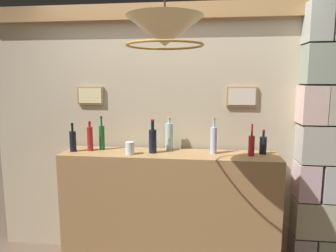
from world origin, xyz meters
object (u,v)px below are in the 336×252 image
object	(u,v)px
liquor_bottle_scotch	(214,140)
pendant_lamp	(165,32)
liquor_bottle_amaro	(102,137)
liquor_bottle_sherry	(153,140)
liquor_bottle_rye	(263,145)
liquor_bottle_mezcal	(90,138)
liquor_bottle_gin	(169,136)
liquor_bottle_bourbon	(73,141)
liquor_bottle_port	(251,145)
glass_tumbler_rocks	(130,148)

from	to	relation	value
liquor_bottle_scotch	pendant_lamp	world-z (taller)	pendant_lamp
liquor_bottle_amaro	pendant_lamp	distance (m)	1.26
liquor_bottle_sherry	pendant_lamp	distance (m)	1.04
pendant_lamp	liquor_bottle_rye	bearing A→B (deg)	41.21
liquor_bottle_mezcal	liquor_bottle_amaro	bearing A→B (deg)	28.93
liquor_bottle_scotch	liquor_bottle_gin	bearing A→B (deg)	166.64
pendant_lamp	liquor_bottle_amaro	bearing A→B (deg)	135.04
liquor_bottle_scotch	pendant_lamp	bearing A→B (deg)	-118.18
liquor_bottle_amaro	liquor_bottle_bourbon	bearing A→B (deg)	-157.05
liquor_bottle_rye	liquor_bottle_gin	bearing A→B (deg)	175.59
liquor_bottle_port	liquor_bottle_sherry	bearing A→B (deg)	179.69
liquor_bottle_rye	liquor_bottle_amaro	size ratio (longest dim) A/B	0.70
liquor_bottle_sherry	glass_tumbler_rocks	bearing A→B (deg)	-156.78
liquor_bottle_sherry	pendant_lamp	bearing A→B (deg)	-72.78
liquor_bottle_gin	pendant_lamp	distance (m)	1.10
liquor_bottle_gin	pendant_lamp	size ratio (longest dim) A/B	0.60
liquor_bottle_sherry	pendant_lamp	world-z (taller)	pendant_lamp
liquor_bottle_rye	liquor_bottle_scotch	xyz separation A→B (m)	(-0.43, -0.03, 0.04)
liquor_bottle_port	liquor_bottle_amaro	xyz separation A→B (m)	(-1.34, 0.07, 0.02)
liquor_bottle_gin	liquor_bottle_mezcal	world-z (taller)	liquor_bottle_gin
liquor_bottle_gin	liquor_bottle_rye	bearing A→B (deg)	-4.41
liquor_bottle_mezcal	liquor_bottle_port	bearing A→B (deg)	-0.81
liquor_bottle_rye	liquor_bottle_port	world-z (taller)	liquor_bottle_port
liquor_bottle_gin	liquor_bottle_port	world-z (taller)	liquor_bottle_gin
liquor_bottle_scotch	liquor_bottle_rye	bearing A→B (deg)	4.22
liquor_bottle_bourbon	glass_tumbler_rocks	size ratio (longest dim) A/B	2.35
liquor_bottle_gin	liquor_bottle_rye	size ratio (longest dim) A/B	1.40
glass_tumbler_rocks	liquor_bottle_sherry	bearing A→B (deg)	23.22
liquor_bottle_rye	liquor_bottle_mezcal	distance (m)	1.54
liquor_bottle_gin	liquor_bottle_amaro	world-z (taller)	liquor_bottle_amaro
liquor_bottle_gin	liquor_bottle_port	bearing A→B (deg)	-10.85
liquor_bottle_port	glass_tumbler_rocks	world-z (taller)	liquor_bottle_port
liquor_bottle_sherry	pendant_lamp	size ratio (longest dim) A/B	0.59
liquor_bottle_port	liquor_bottle_scotch	size ratio (longest dim) A/B	0.87
liquor_bottle_port	pendant_lamp	distance (m)	1.23
liquor_bottle_scotch	liquor_bottle_amaro	bearing A→B (deg)	178.33
liquor_bottle_port	liquor_bottle_mezcal	bearing A→B (deg)	179.19
liquor_bottle_gin	liquor_bottle_scotch	size ratio (longest dim) A/B	0.96
liquor_bottle_rye	liquor_bottle_amaro	world-z (taller)	liquor_bottle_amaro
liquor_bottle_gin	liquor_bottle_sherry	distance (m)	0.19
liquor_bottle_mezcal	liquor_bottle_sherry	bearing A→B (deg)	-1.53
liquor_bottle_sherry	glass_tumbler_rocks	distance (m)	0.21
liquor_bottle_rye	liquor_bottle_mezcal	bearing A→B (deg)	-178.01
liquor_bottle_port	glass_tumbler_rocks	xyz separation A→B (m)	(-1.04, -0.08, -0.04)
liquor_bottle_gin	liquor_bottle_rye	xyz separation A→B (m)	(0.83, -0.06, -0.05)
liquor_bottle_scotch	liquor_bottle_port	bearing A→B (deg)	-7.61
liquor_bottle_mezcal	liquor_bottle_bourbon	bearing A→B (deg)	-161.31
liquor_bottle_gin	liquor_bottle_rye	world-z (taller)	liquor_bottle_gin
liquor_bottle_amaro	pendant_lamp	size ratio (longest dim) A/B	0.62
liquor_bottle_mezcal	glass_tumbler_rocks	distance (m)	0.41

